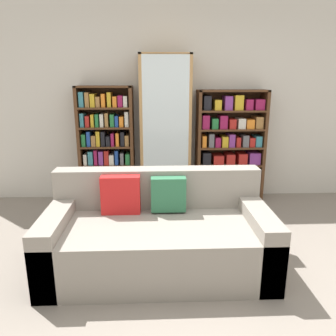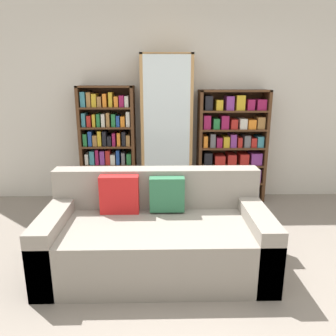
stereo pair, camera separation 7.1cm
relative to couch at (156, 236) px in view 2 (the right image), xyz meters
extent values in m
plane|color=gray|center=(0.32, -0.55, -0.30)|extent=(16.00, 16.00, 0.00)
cube|color=beige|center=(0.32, 1.91, 1.05)|extent=(6.13, 0.06, 2.70)
cube|color=gray|center=(0.00, -0.05, -0.07)|extent=(1.97, 0.97, 0.46)
cube|color=gray|center=(0.00, 0.33, 0.35)|extent=(1.97, 0.20, 0.39)
cube|color=gray|center=(-0.88, -0.05, -0.01)|extent=(0.20, 0.97, 0.58)
cube|color=gray|center=(0.89, -0.05, -0.01)|extent=(0.20, 0.97, 0.58)
cube|color=red|center=(-0.34, 0.17, 0.34)|extent=(0.36, 0.12, 0.36)
cube|color=#2D6B47|center=(0.10, 0.17, 0.34)|extent=(0.32, 0.12, 0.32)
cube|color=#4C2D19|center=(-1.02, 1.70, 0.50)|extent=(0.04, 0.32, 1.59)
cube|color=#4C2D19|center=(-0.32, 1.70, 0.50)|extent=(0.04, 0.32, 1.59)
cube|color=#4C2D19|center=(-0.67, 1.70, 1.28)|extent=(0.74, 0.32, 0.02)
cube|color=#4C2D19|center=(-0.67, 1.70, -0.29)|extent=(0.74, 0.32, 0.02)
cube|color=#4C2D19|center=(-0.67, 1.86, 0.50)|extent=(0.74, 0.01, 1.59)
cube|color=#4C2D19|center=(-0.67, 1.70, -0.02)|extent=(0.66, 0.32, 0.02)
cube|color=#4C2D19|center=(-0.67, 1.70, 0.24)|extent=(0.66, 0.32, 0.02)
cube|color=#4C2D19|center=(-0.67, 1.70, 0.50)|extent=(0.66, 0.32, 0.02)
cube|color=#4C2D19|center=(-0.67, 1.70, 0.75)|extent=(0.66, 0.32, 0.02)
cube|color=#4C2D19|center=(-0.67, 1.70, 1.01)|extent=(0.66, 0.32, 0.02)
cube|color=#AD231E|center=(-0.95, 1.69, -0.20)|extent=(0.07, 0.24, 0.15)
cube|color=beige|center=(-0.85, 1.69, -0.19)|extent=(0.08, 0.24, 0.16)
cube|color=orange|center=(-0.76, 1.69, -0.19)|extent=(0.07, 0.24, 0.18)
cube|color=orange|center=(-0.67, 1.69, -0.21)|extent=(0.07, 0.24, 0.13)
cube|color=#5B5B60|center=(-0.58, 1.69, -0.18)|extent=(0.07, 0.24, 0.20)
cube|color=#237038|center=(-0.49, 1.69, -0.21)|extent=(0.07, 0.24, 0.14)
cube|color=#7A3384|center=(-0.40, 1.69, -0.18)|extent=(0.07, 0.24, 0.19)
cube|color=beige|center=(-0.92, 1.69, 0.07)|extent=(0.09, 0.24, 0.16)
cube|color=black|center=(-0.80, 1.69, 0.07)|extent=(0.09, 0.24, 0.15)
cube|color=beige|center=(-0.67, 1.69, 0.08)|extent=(0.10, 0.24, 0.16)
cube|color=#8E1947|center=(-0.55, 1.69, 0.07)|extent=(0.08, 0.24, 0.14)
cube|color=orange|center=(-0.42, 1.69, 0.07)|extent=(0.10, 0.24, 0.15)
cube|color=beige|center=(-0.95, 1.69, 0.32)|extent=(0.04, 0.24, 0.15)
cube|color=teal|center=(-0.88, 1.69, 0.34)|extent=(0.06, 0.24, 0.19)
cube|color=#8E1947|center=(-0.81, 1.69, 0.35)|extent=(0.04, 0.24, 0.20)
cube|color=#7A3384|center=(-0.74, 1.69, 0.35)|extent=(0.06, 0.24, 0.19)
cube|color=#AD231E|center=(-0.67, 1.69, 0.35)|extent=(0.06, 0.24, 0.19)
cube|color=beige|center=(-0.60, 1.69, 0.32)|extent=(0.06, 0.24, 0.14)
cube|color=#1E4293|center=(-0.53, 1.69, 0.35)|extent=(0.04, 0.24, 0.20)
cube|color=#5B5B60|center=(-0.46, 1.69, 0.33)|extent=(0.05, 0.24, 0.16)
cube|color=#237038|center=(-0.39, 1.69, 0.33)|extent=(0.06, 0.24, 0.15)
cube|color=#237038|center=(-0.96, 1.69, 0.59)|extent=(0.05, 0.24, 0.16)
cube|color=#1E4293|center=(-0.89, 1.69, 0.61)|extent=(0.05, 0.24, 0.20)
cube|color=olive|center=(-0.83, 1.69, 0.58)|extent=(0.06, 0.24, 0.14)
cube|color=gold|center=(-0.77, 1.69, 0.61)|extent=(0.05, 0.24, 0.20)
cube|color=black|center=(-0.70, 1.69, 0.61)|extent=(0.05, 0.24, 0.20)
cube|color=black|center=(-0.64, 1.69, 0.57)|extent=(0.05, 0.24, 0.13)
cube|color=#8E1947|center=(-0.58, 1.69, 0.59)|extent=(0.04, 0.24, 0.17)
cube|color=orange|center=(-0.51, 1.69, 0.60)|extent=(0.04, 0.24, 0.18)
cube|color=black|center=(-0.45, 1.69, 0.60)|extent=(0.05, 0.24, 0.19)
cube|color=olive|center=(-0.39, 1.69, 0.58)|extent=(0.05, 0.24, 0.14)
cube|color=teal|center=(-0.96, 1.69, 0.85)|extent=(0.05, 0.24, 0.18)
cube|color=#AD231E|center=(-0.89, 1.69, 0.84)|extent=(0.05, 0.24, 0.14)
cube|color=gold|center=(-0.83, 1.69, 0.85)|extent=(0.04, 0.24, 0.16)
cube|color=#237038|center=(-0.77, 1.69, 0.85)|extent=(0.04, 0.24, 0.17)
cube|color=beige|center=(-0.71, 1.69, 0.85)|extent=(0.05, 0.24, 0.17)
cube|color=olive|center=(-0.64, 1.69, 0.86)|extent=(0.04, 0.24, 0.18)
cube|color=#237038|center=(-0.57, 1.69, 0.85)|extent=(0.05, 0.24, 0.16)
cube|color=#1E4293|center=(-0.51, 1.69, 0.84)|extent=(0.04, 0.24, 0.14)
cube|color=orange|center=(-0.45, 1.69, 0.83)|extent=(0.05, 0.24, 0.14)
cube|color=beige|center=(-0.38, 1.69, 0.86)|extent=(0.05, 0.24, 0.20)
cube|color=teal|center=(-0.95, 1.69, 1.12)|extent=(0.06, 0.24, 0.19)
cube|color=olive|center=(-0.88, 1.69, 1.12)|extent=(0.05, 0.24, 0.19)
cube|color=gold|center=(-0.81, 1.69, 1.11)|extent=(0.06, 0.24, 0.17)
cube|color=olive|center=(-0.75, 1.69, 1.09)|extent=(0.05, 0.24, 0.13)
cube|color=orange|center=(-0.68, 1.69, 1.11)|extent=(0.05, 0.24, 0.17)
cube|color=gold|center=(-0.60, 1.69, 1.12)|extent=(0.05, 0.24, 0.19)
cube|color=orange|center=(-0.53, 1.69, 1.09)|extent=(0.05, 0.24, 0.14)
cube|color=#8E1947|center=(-0.46, 1.69, 1.10)|extent=(0.06, 0.24, 0.15)
cube|color=beige|center=(-0.39, 1.69, 1.09)|extent=(0.05, 0.24, 0.14)
cube|color=#AD7F4C|center=(-0.19, 1.68, 0.70)|extent=(0.04, 0.36, 1.99)
cube|color=#AD7F4C|center=(0.44, 1.68, 0.70)|extent=(0.04, 0.36, 1.99)
cube|color=#AD7F4C|center=(0.13, 1.68, 1.68)|extent=(0.68, 0.36, 0.02)
cube|color=#AD7F4C|center=(0.13, 1.68, -0.29)|extent=(0.68, 0.36, 0.02)
cube|color=#AD7F4C|center=(0.13, 1.86, 0.70)|extent=(0.68, 0.01, 1.99)
cube|color=silver|center=(0.13, 1.51, 0.70)|extent=(0.60, 0.01, 1.97)
cube|color=#AD7F4C|center=(0.13, 1.68, 0.11)|extent=(0.60, 0.32, 0.02)
cube|color=#AD7F4C|center=(0.13, 1.68, 0.50)|extent=(0.60, 0.32, 0.02)
cube|color=#AD7F4C|center=(0.13, 1.68, 0.89)|extent=(0.60, 0.32, 0.02)
cube|color=#AD7F4C|center=(0.13, 1.68, 1.28)|extent=(0.60, 0.32, 0.02)
cylinder|color=silver|center=(-0.10, 1.68, -0.24)|extent=(0.01, 0.01, 0.07)
cone|color=silver|center=(-0.10, 1.68, -0.16)|extent=(0.08, 0.08, 0.09)
cylinder|color=silver|center=(0.01, 1.69, -0.24)|extent=(0.01, 0.01, 0.07)
cone|color=silver|center=(0.01, 1.69, -0.16)|extent=(0.08, 0.08, 0.09)
cylinder|color=silver|center=(0.13, 1.70, -0.24)|extent=(0.01, 0.01, 0.07)
cone|color=silver|center=(0.13, 1.70, -0.16)|extent=(0.08, 0.08, 0.09)
cylinder|color=silver|center=(0.24, 1.67, -0.24)|extent=(0.01, 0.01, 0.07)
cone|color=silver|center=(0.24, 1.67, -0.16)|extent=(0.08, 0.08, 0.09)
cylinder|color=silver|center=(0.35, 1.67, -0.24)|extent=(0.01, 0.01, 0.07)
cone|color=silver|center=(0.35, 1.67, -0.16)|extent=(0.08, 0.08, 0.09)
cylinder|color=silver|center=(-0.08, 1.67, 0.16)|extent=(0.01, 0.01, 0.07)
cone|color=silver|center=(-0.08, 1.67, 0.23)|extent=(0.09, 0.09, 0.08)
cylinder|color=silver|center=(0.06, 1.69, 0.16)|extent=(0.01, 0.01, 0.07)
cone|color=silver|center=(0.06, 1.69, 0.23)|extent=(0.09, 0.09, 0.08)
cylinder|color=silver|center=(0.20, 1.68, 0.16)|extent=(0.01, 0.01, 0.07)
cone|color=silver|center=(0.20, 1.68, 0.23)|extent=(0.09, 0.09, 0.08)
cylinder|color=silver|center=(0.33, 1.67, 0.16)|extent=(0.01, 0.01, 0.07)
cone|color=silver|center=(0.33, 1.67, 0.23)|extent=(0.09, 0.09, 0.08)
cylinder|color=silver|center=(-0.10, 1.67, 0.55)|extent=(0.01, 0.01, 0.07)
cone|color=silver|center=(-0.10, 1.67, 0.63)|extent=(0.08, 0.08, 0.09)
cylinder|color=silver|center=(0.01, 1.67, 0.55)|extent=(0.01, 0.01, 0.07)
cone|color=silver|center=(0.01, 1.67, 0.63)|extent=(0.08, 0.08, 0.09)
cylinder|color=silver|center=(0.13, 1.68, 0.55)|extent=(0.01, 0.01, 0.07)
cone|color=silver|center=(0.13, 1.68, 0.63)|extent=(0.08, 0.08, 0.09)
cylinder|color=silver|center=(0.24, 1.67, 0.55)|extent=(0.01, 0.01, 0.07)
cone|color=silver|center=(0.24, 1.67, 0.63)|extent=(0.08, 0.08, 0.09)
cylinder|color=silver|center=(0.35, 1.70, 0.55)|extent=(0.01, 0.01, 0.07)
cone|color=silver|center=(0.35, 1.70, 0.63)|extent=(0.08, 0.08, 0.09)
cylinder|color=silver|center=(-0.08, 1.69, 0.94)|extent=(0.01, 0.01, 0.08)
cone|color=silver|center=(-0.08, 1.69, 1.03)|extent=(0.09, 0.09, 0.09)
cylinder|color=silver|center=(0.06, 1.70, 0.94)|extent=(0.01, 0.01, 0.08)
cone|color=silver|center=(0.06, 1.70, 1.03)|extent=(0.09, 0.09, 0.09)
cylinder|color=silver|center=(0.20, 1.68, 0.94)|extent=(0.01, 0.01, 0.08)
cone|color=silver|center=(0.20, 1.68, 1.03)|extent=(0.09, 0.09, 0.09)
cylinder|color=silver|center=(0.33, 1.67, 0.94)|extent=(0.01, 0.01, 0.08)
cone|color=silver|center=(0.33, 1.67, 1.03)|extent=(0.09, 0.09, 0.09)
cylinder|color=silver|center=(-0.06, 1.70, 1.33)|extent=(0.01, 0.01, 0.07)
cone|color=silver|center=(-0.06, 1.70, 1.41)|extent=(0.09, 0.09, 0.09)
cylinder|color=silver|center=(0.13, 1.68, 1.33)|extent=(0.01, 0.01, 0.07)
cone|color=silver|center=(0.13, 1.68, 1.41)|extent=(0.09, 0.09, 0.09)
cylinder|color=silver|center=(0.31, 1.68, 1.33)|extent=(0.01, 0.01, 0.07)
cone|color=silver|center=(0.31, 1.68, 1.41)|extent=(0.09, 0.09, 0.09)
cube|color=#4C2D19|center=(0.58, 1.70, 0.47)|extent=(0.04, 0.32, 1.54)
cube|color=#4C2D19|center=(1.47, 1.70, 0.47)|extent=(0.04, 0.32, 1.54)
cube|color=#4C2D19|center=(1.02, 1.70, 1.23)|extent=(0.93, 0.32, 0.02)
cube|color=#4C2D19|center=(1.02, 1.70, -0.29)|extent=(0.93, 0.32, 0.02)
cube|color=#4C2D19|center=(1.02, 1.86, 0.47)|extent=(0.93, 0.01, 1.54)
cube|color=#4C2D19|center=(1.02, 1.70, -0.03)|extent=(0.85, 0.32, 0.02)
cube|color=#4C2D19|center=(1.02, 1.70, 0.22)|extent=(0.85, 0.32, 0.02)
cube|color=#4C2D19|center=(1.02, 1.70, 0.47)|extent=(0.85, 0.32, 0.02)
cube|color=#4C2D19|center=(1.02, 1.70, 0.72)|extent=(0.85, 0.32, 0.02)
cube|color=#4C2D19|center=(1.02, 1.70, 0.97)|extent=(0.85, 0.32, 0.02)
cube|color=teal|center=(0.65, 1.69, -0.18)|extent=(0.07, 0.24, 0.20)
cube|color=black|center=(0.75, 1.69, -0.21)|extent=(0.06, 0.24, 0.14)
cube|color=olive|center=(0.84, 1.69, -0.21)|extent=(0.08, 0.24, 0.13)
cube|color=orange|center=(0.93, 1.69, -0.20)|extent=(0.07, 0.24, 0.16)
cube|color=#8E1947|center=(1.03, 1.69, -0.18)|extent=(0.06, 0.24, 0.19)
cube|color=beige|center=(1.11, 1.69, -0.18)|extent=(0.07, 0.24, 0.19)
cube|color=teal|center=(1.21, 1.69, -0.18)|extent=(0.06, 0.24, 0.20)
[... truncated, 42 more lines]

